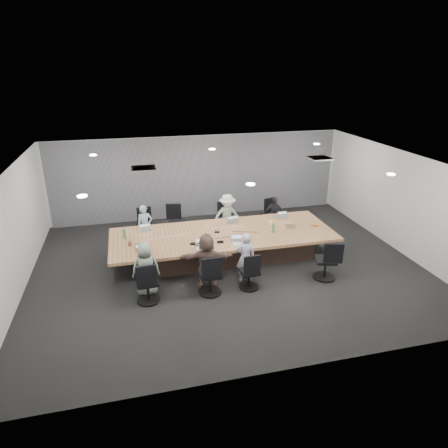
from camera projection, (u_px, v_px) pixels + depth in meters
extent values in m
cube|color=black|center=(228.00, 266.00, 10.61)|extent=(10.00, 8.00, 0.00)
cube|color=white|center=(228.00, 162.00, 9.56)|extent=(10.00, 8.00, 0.00)
cube|color=silver|center=(199.00, 176.00, 13.69)|extent=(10.00, 0.00, 2.80)
cube|color=silver|center=(289.00, 302.00, 6.49)|extent=(10.00, 0.00, 2.80)
cube|color=silver|center=(13.00, 236.00, 8.97)|extent=(0.00, 8.00, 2.80)
cube|color=silver|center=(400.00, 202.00, 11.20)|extent=(0.00, 8.00, 2.80)
cube|color=gray|center=(199.00, 177.00, 13.62)|extent=(9.80, 0.04, 2.80)
cube|color=#412E26|center=(223.00, 247.00, 10.94)|extent=(4.80, 1.40, 0.66)
cube|color=tan|center=(223.00, 235.00, 10.80)|extent=(6.00, 2.20, 0.08)
imported|color=#93B8C6|center=(145.00, 226.00, 11.60)|extent=(0.49, 0.36, 1.23)
cube|color=#B2B2B7|center=(146.00, 229.00, 11.05)|extent=(0.36, 0.28, 0.02)
imported|color=#B7C4B6|center=(227.00, 216.00, 12.12)|extent=(0.90, 0.53, 1.38)
cube|color=#B2B2B7|center=(232.00, 221.00, 11.60)|extent=(0.37, 0.28, 0.02)
imported|color=#232229|center=(274.00, 215.00, 12.49)|extent=(0.71, 0.33, 1.19)
cube|color=#B2B2B7|center=(280.00, 217.00, 11.94)|extent=(0.29, 0.21, 0.02)
imported|color=gray|center=(146.00, 269.00, 9.12)|extent=(0.64, 0.42, 1.30)
cube|color=#8C6647|center=(144.00, 254.00, 9.58)|extent=(0.37, 0.28, 0.02)
imported|color=brown|center=(207.00, 260.00, 9.43)|extent=(1.31, 0.60, 1.36)
cube|color=#B2B2B7|center=(202.00, 248.00, 9.90)|extent=(0.30, 0.21, 0.02)
imported|color=#AEA9C7|center=(245.00, 258.00, 9.66)|extent=(0.51, 0.37, 1.28)
cube|color=#B2B2B7|center=(239.00, 244.00, 10.11)|extent=(0.33, 0.26, 0.02)
cylinder|color=#408140|center=(124.00, 234.00, 10.42)|extent=(0.09, 0.09, 0.28)
cylinder|color=#408140|center=(273.00, 228.00, 10.78)|extent=(0.07, 0.07, 0.25)
cylinder|color=silver|center=(162.00, 232.00, 10.59)|extent=(0.07, 0.07, 0.20)
cylinder|color=white|center=(208.00, 228.00, 11.04)|extent=(0.08, 0.08, 0.09)
cylinder|color=white|center=(270.00, 222.00, 11.38)|extent=(0.11, 0.11, 0.11)
cylinder|color=brown|center=(130.00, 243.00, 10.04)|extent=(0.12, 0.12, 0.12)
cube|color=black|center=(194.00, 244.00, 10.13)|extent=(0.19, 0.16, 0.03)
cube|color=black|center=(217.00, 232.00, 10.84)|extent=(0.15, 0.12, 0.03)
cube|color=black|center=(220.00, 242.00, 10.19)|extent=(0.17, 0.07, 0.06)
cube|color=gray|center=(290.00, 225.00, 11.15)|extent=(0.26, 0.18, 0.13)
cube|color=orange|center=(315.00, 225.00, 11.29)|extent=(0.22, 0.20, 0.04)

